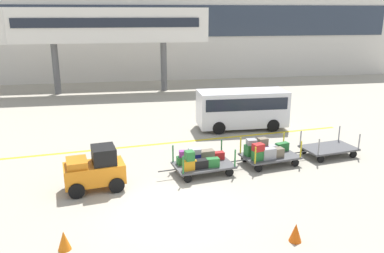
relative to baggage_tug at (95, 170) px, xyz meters
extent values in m
plane|color=#A8A08E|center=(2.51, -1.70, -0.75)|extent=(120.00, 120.00, 0.00)
cube|color=yellow|center=(3.78, 4.75, -0.75)|extent=(17.56, 2.31, 0.01)
cube|color=beige|center=(2.51, 24.30, 4.18)|extent=(51.67, 2.40, 9.86)
cube|color=#2D3847|center=(2.51, 23.05, 4.67)|extent=(49.08, 0.12, 2.80)
cube|color=silver|center=(0.22, 18.30, 4.48)|extent=(15.30, 2.20, 2.60)
cube|color=#1E232D|center=(0.22, 17.16, 4.68)|extent=(13.77, 0.08, 0.70)
cylinder|color=#59595B|center=(-3.99, 18.30, 1.22)|extent=(0.50, 0.50, 3.94)
cylinder|color=#59595B|center=(4.42, 18.30, 1.22)|extent=(0.50, 0.50, 3.94)
cube|color=orange|center=(-0.03, -0.01, -0.12)|extent=(2.26, 1.44, 0.70)
cube|color=black|center=(0.33, 0.06, 0.53)|extent=(0.96, 1.11, 0.60)
cube|color=orange|center=(-0.60, -0.10, 0.35)|extent=(0.85, 1.04, 0.24)
cylinder|color=black|center=(-0.79, 0.39, -0.47)|extent=(0.58, 0.27, 0.56)
cylinder|color=black|center=(-0.62, -0.64, -0.47)|extent=(0.58, 0.27, 0.56)
cylinder|color=black|center=(0.55, 0.62, -0.47)|extent=(0.58, 0.27, 0.56)
cylinder|color=black|center=(0.73, -0.41, -0.47)|extent=(0.58, 0.27, 0.56)
cube|color=#4C4C4F|center=(4.11, 0.70, -0.39)|extent=(2.50, 1.77, 0.08)
cylinder|color=#237033|center=(2.95, 1.16, 0.00)|extent=(0.06, 0.06, 0.70)
cylinder|color=#237033|center=(3.17, -0.11, 0.00)|extent=(0.06, 0.06, 0.70)
cylinder|color=#237033|center=(5.04, 1.52, 0.00)|extent=(0.06, 0.06, 0.70)
cylinder|color=#237033|center=(5.26, 0.25, 0.00)|extent=(0.06, 0.06, 0.70)
cylinder|color=black|center=(3.16, 1.15, -0.59)|extent=(0.33, 0.15, 0.32)
cylinder|color=black|center=(3.36, -0.03, -0.59)|extent=(0.33, 0.15, 0.32)
cylinder|color=black|center=(4.86, 1.44, -0.59)|extent=(0.33, 0.15, 0.32)
cylinder|color=black|center=(5.06, 0.26, -0.59)|extent=(0.33, 0.15, 0.32)
cylinder|color=#333333|center=(2.63, 0.45, -0.41)|extent=(0.70, 0.17, 0.05)
cube|color=#236B2D|center=(3.36, 0.88, -0.20)|extent=(0.60, 0.39, 0.31)
cube|color=orange|center=(3.47, 0.23, -0.15)|extent=(0.54, 0.37, 0.40)
cube|color=navy|center=(3.80, 0.96, -0.17)|extent=(0.48, 0.37, 0.37)
cube|color=black|center=(3.89, 0.34, -0.18)|extent=(0.64, 0.40, 0.34)
cube|color=#726651|center=(4.32, 1.09, -0.14)|extent=(0.62, 0.43, 0.43)
cube|color=#236B2D|center=(4.41, 0.39, -0.18)|extent=(0.51, 0.32, 0.35)
cube|color=red|center=(4.76, 1.15, -0.20)|extent=(0.62, 0.33, 0.30)
cube|color=#8C338C|center=(3.36, 0.88, 0.08)|extent=(0.40, 0.27, 0.24)
cube|color=#236B2D|center=(3.47, 0.23, 0.22)|extent=(0.37, 0.39, 0.36)
cube|color=#99999E|center=(3.80, 0.96, 0.12)|extent=(0.49, 0.38, 0.21)
cube|color=#4C4C4F|center=(7.06, 1.21, -0.39)|extent=(2.50, 1.77, 0.08)
cylinder|color=gold|center=(5.91, 1.67, 0.00)|extent=(0.06, 0.06, 0.70)
cylinder|color=gold|center=(6.13, 0.40, 0.00)|extent=(0.06, 0.06, 0.70)
cylinder|color=gold|center=(8.00, 2.03, 0.00)|extent=(0.06, 0.06, 0.70)
cylinder|color=gold|center=(8.21, 0.76, 0.00)|extent=(0.06, 0.06, 0.70)
cylinder|color=black|center=(6.11, 1.65, -0.59)|extent=(0.33, 0.15, 0.32)
cylinder|color=black|center=(6.31, 0.48, -0.59)|extent=(0.33, 0.15, 0.32)
cylinder|color=black|center=(7.81, 1.94, -0.59)|extent=(0.33, 0.15, 0.32)
cylinder|color=black|center=(8.01, 0.77, -0.59)|extent=(0.33, 0.15, 0.32)
cylinder|color=#333333|center=(5.58, 0.96, -0.41)|extent=(0.70, 0.17, 0.05)
cube|color=#236B2D|center=(6.29, 1.37, -0.12)|extent=(0.62, 0.48, 0.47)
cube|color=#236B2D|center=(6.36, 0.75, -0.15)|extent=(0.51, 0.41, 0.40)
cube|color=#8C338C|center=(6.79, 1.44, -0.17)|extent=(0.50, 0.35, 0.37)
cube|color=#99999E|center=(6.84, 0.83, -0.13)|extent=(0.61, 0.41, 0.45)
cube|color=#99999E|center=(7.24, 1.60, -0.21)|extent=(0.54, 0.32, 0.29)
cube|color=#726651|center=(7.32, 0.99, -0.16)|extent=(0.48, 0.42, 0.38)
cube|color=#236B2D|center=(7.77, 1.63, -0.17)|extent=(0.62, 0.40, 0.36)
cube|color=#99999E|center=(6.29, 1.37, 0.23)|extent=(0.40, 0.36, 0.23)
cube|color=red|center=(6.36, 0.75, 0.20)|extent=(0.51, 0.45, 0.29)
cube|color=#726651|center=(6.79, 1.44, 0.18)|extent=(0.45, 0.39, 0.32)
cube|color=#4C4C4F|center=(10.02, 1.72, -0.39)|extent=(2.50, 1.77, 0.08)
cylinder|color=gray|center=(8.87, 2.18, 0.00)|extent=(0.06, 0.06, 0.70)
cylinder|color=gray|center=(9.09, 0.91, 0.00)|extent=(0.06, 0.06, 0.70)
cylinder|color=gray|center=(10.95, 2.53, 0.00)|extent=(0.06, 0.06, 0.70)
cylinder|color=gray|center=(11.17, 1.26, 0.00)|extent=(0.06, 0.06, 0.70)
cylinder|color=black|center=(9.07, 2.16, -0.59)|extent=(0.33, 0.15, 0.32)
cylinder|color=black|center=(9.27, 0.99, -0.59)|extent=(0.33, 0.15, 0.32)
cylinder|color=black|center=(10.77, 2.45, -0.59)|extent=(0.33, 0.15, 0.32)
cylinder|color=black|center=(10.97, 1.28, -0.59)|extent=(0.33, 0.15, 0.32)
cylinder|color=#333333|center=(8.54, 1.47, -0.41)|extent=(0.70, 0.17, 0.05)
cube|color=silver|center=(7.46, 6.58, 0.39)|extent=(4.83, 1.97, 1.90)
cube|color=#1E232D|center=(7.46, 6.58, 0.79)|extent=(4.45, 2.01, 0.64)
cylinder|color=black|center=(5.96, 5.73, -0.41)|extent=(0.68, 0.25, 0.68)
cylinder|color=black|center=(8.94, 5.68, -0.41)|extent=(0.68, 0.25, 0.68)
cone|color=orange|center=(-0.63, -3.71, -0.48)|extent=(0.36, 0.36, 0.55)
cone|color=#EA590F|center=(5.67, -4.42, -0.48)|extent=(0.36, 0.36, 0.55)
camera|label=1|loc=(1.17, -13.31, 5.39)|focal=36.37mm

